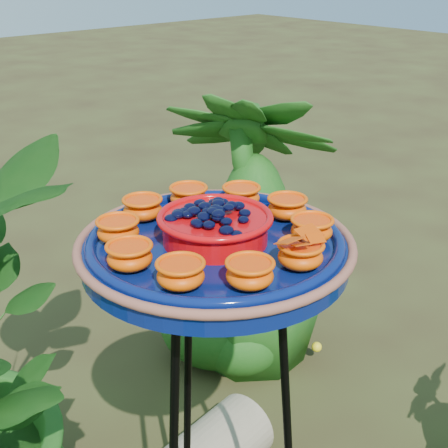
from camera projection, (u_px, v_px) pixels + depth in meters
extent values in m
torus|color=black|center=(215.00, 268.00, 1.08)|extent=(0.32, 0.32, 0.02)
cylinder|color=black|center=(187.00, 418.00, 1.39)|extent=(0.04, 0.09, 0.89)
cylinder|color=#061450|center=(215.00, 252.00, 1.07)|extent=(0.56, 0.56, 0.04)
torus|color=brown|center=(215.00, 242.00, 1.06)|extent=(0.48, 0.48, 0.02)
torus|color=#061450|center=(215.00, 240.00, 1.06)|extent=(0.44, 0.44, 0.02)
cylinder|color=red|center=(215.00, 229.00, 1.05)|extent=(0.22, 0.22, 0.04)
torus|color=red|center=(215.00, 217.00, 1.05)|extent=(0.20, 0.20, 0.01)
ellipsoid|color=black|center=(215.00, 214.00, 1.04)|extent=(0.16, 0.16, 0.03)
ellipsoid|color=#FF4702|center=(287.00, 209.00, 1.15)|extent=(0.07, 0.07, 0.04)
cylinder|color=#EB5404|center=(288.00, 200.00, 1.14)|extent=(0.07, 0.07, 0.01)
ellipsoid|color=#FF4702|center=(241.00, 198.00, 1.20)|extent=(0.07, 0.07, 0.04)
cylinder|color=#EB5404|center=(241.00, 189.00, 1.19)|extent=(0.07, 0.07, 0.01)
ellipsoid|color=#FF4702|center=(189.00, 198.00, 1.20)|extent=(0.07, 0.07, 0.04)
cylinder|color=#EB5404|center=(188.00, 189.00, 1.19)|extent=(0.07, 0.07, 0.01)
ellipsoid|color=#FF4702|center=(143.00, 210.00, 1.14)|extent=(0.07, 0.07, 0.04)
cylinder|color=#EB5404|center=(142.00, 201.00, 1.14)|extent=(0.07, 0.07, 0.01)
ellipsoid|color=#FF4702|center=(118.00, 232.00, 1.05)|extent=(0.07, 0.07, 0.04)
cylinder|color=#EB5404|center=(118.00, 223.00, 1.05)|extent=(0.07, 0.07, 0.01)
ellipsoid|color=#FF4702|center=(130.00, 258.00, 0.97)|extent=(0.07, 0.07, 0.04)
cylinder|color=#EB5404|center=(129.00, 248.00, 0.96)|extent=(0.07, 0.07, 0.01)
ellipsoid|color=#FF4702|center=(181.00, 276.00, 0.91)|extent=(0.07, 0.07, 0.04)
cylinder|color=#EB5404|center=(180.00, 265.00, 0.91)|extent=(0.07, 0.07, 0.01)
ellipsoid|color=#FF4702|center=(250.00, 276.00, 0.91)|extent=(0.07, 0.07, 0.04)
cylinder|color=#EB5404|center=(250.00, 265.00, 0.91)|extent=(0.07, 0.07, 0.01)
ellipsoid|color=#FF4702|center=(300.00, 257.00, 0.97)|extent=(0.07, 0.07, 0.04)
cylinder|color=#EB5404|center=(301.00, 247.00, 0.96)|extent=(0.07, 0.07, 0.01)
ellipsoid|color=#FF4702|center=(312.00, 231.00, 1.06)|extent=(0.07, 0.07, 0.04)
cylinder|color=#EB5404|center=(312.00, 221.00, 1.05)|extent=(0.07, 0.07, 0.01)
cylinder|color=black|center=(301.00, 241.00, 0.96)|extent=(0.01, 0.03, 0.00)
cube|color=#E93D04|center=(290.00, 240.00, 0.95)|extent=(0.04, 0.03, 0.01)
cube|color=#E93D04|center=(309.00, 232.00, 0.97)|extent=(0.04, 0.03, 0.01)
imported|color=#1A5516|center=(254.00, 229.00, 2.17)|extent=(0.79, 0.79, 1.02)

